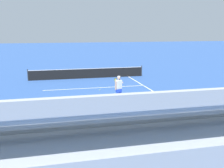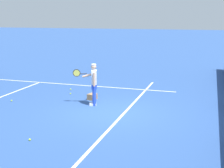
% 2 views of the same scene
% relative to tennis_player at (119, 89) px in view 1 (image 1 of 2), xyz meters
% --- Properties ---
extents(ground_plane, '(160.00, 160.00, 0.00)m').
position_rel_tennis_player_xyz_m(ground_plane, '(-0.78, -1.00, -0.89)').
color(ground_plane, '#2D5193').
extents(court_baseline_white, '(12.00, 0.10, 0.01)m').
position_rel_tennis_player_xyz_m(court_baseline_white, '(-0.78, -1.50, -0.89)').
color(court_baseline_white, white).
rests_on(court_baseline_white, ground).
extents(court_sideline_white, '(0.10, 12.00, 0.01)m').
position_rel_tennis_player_xyz_m(court_sideline_white, '(3.33, 3.00, -0.89)').
color(court_sideline_white, white).
rests_on(court_sideline_white, ground).
extents(court_service_line_white, '(8.22, 0.10, 0.01)m').
position_rel_tennis_player_xyz_m(court_service_line_white, '(-0.78, 4.50, -0.89)').
color(court_service_line_white, white).
rests_on(court_service_line_white, ground).
extents(back_wall_sponsor_board, '(23.11, 0.25, 1.10)m').
position_rel_tennis_player_xyz_m(back_wall_sponsor_board, '(-0.77, -5.52, -0.34)').
color(back_wall_sponsor_board, '#384260').
rests_on(back_wall_sponsor_board, ground).
extents(bleacher_stand, '(21.96, 3.20, 3.40)m').
position_rel_tennis_player_xyz_m(bleacher_stand, '(-0.78, -7.75, -0.13)').
color(bleacher_stand, '#9EA3A8').
rests_on(bleacher_stand, ground).
extents(tennis_player, '(0.58, 1.07, 1.71)m').
position_rel_tennis_player_xyz_m(tennis_player, '(0.00, 0.00, 0.00)').
color(tennis_player, blue).
rests_on(tennis_player, ground).
extents(ball_box_cardboard, '(0.46, 0.38, 0.26)m').
position_rel_tennis_player_xyz_m(ball_box_cardboard, '(0.79, 0.37, -0.76)').
color(ball_box_cardboard, '#A87F51').
rests_on(ball_box_cardboard, ground).
extents(tennis_ball_toward_net, '(0.07, 0.07, 0.07)m').
position_rel_tennis_player_xyz_m(tennis_ball_toward_net, '(-4.13, 0.43, -0.86)').
color(tennis_ball_toward_net, '#CCE533').
rests_on(tennis_ball_toward_net, ground).
extents(tennis_ball_far_right, '(0.07, 0.07, 0.07)m').
position_rel_tennis_player_xyz_m(tennis_ball_far_right, '(-0.56, 3.58, -0.86)').
color(tennis_ball_far_right, '#CCE533').
rests_on(tennis_ball_far_right, ground).
extents(tennis_ball_stray_back, '(0.07, 0.07, 0.07)m').
position_rel_tennis_player_xyz_m(tennis_ball_stray_back, '(2.18, 2.08, -0.86)').
color(tennis_ball_stray_back, '#CCE533').
rests_on(tennis_ball_stray_back, ground).
extents(tennis_ball_midcourt, '(0.07, 0.07, 0.07)m').
position_rel_tennis_player_xyz_m(tennis_ball_midcourt, '(1.37, 1.70, -0.86)').
color(tennis_ball_midcourt, '#CCE533').
rests_on(tennis_ball_midcourt, ground).
extents(tennis_net, '(11.09, 0.09, 1.07)m').
position_rel_tennis_player_xyz_m(tennis_net, '(-0.78, 8.86, -0.40)').
color(tennis_net, '#33383D').
rests_on(tennis_net, ground).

